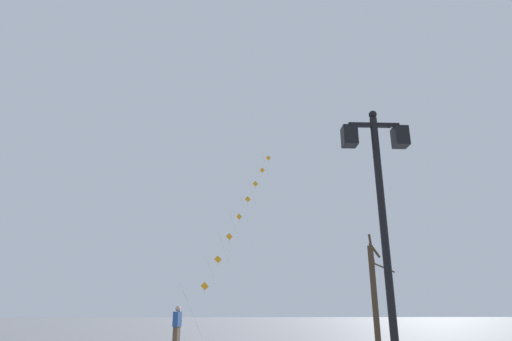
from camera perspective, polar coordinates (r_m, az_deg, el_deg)
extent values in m
cylinder|color=black|center=(8.00, 17.25, -10.17)|extent=(0.14, 0.14, 5.18)
sphere|color=black|center=(8.76, 15.60, 7.34)|extent=(0.16, 0.16, 0.16)
cube|color=black|center=(8.66, 15.73, 5.97)|extent=(1.01, 0.08, 0.08)
cube|color=black|center=(8.42, 12.59, 4.56)|extent=(0.28, 0.28, 0.40)
cube|color=beige|center=(8.42, 12.59, 4.56)|extent=(0.19, 0.19, 0.30)
cube|color=black|center=(8.73, 19.04, 4.32)|extent=(0.28, 0.28, 0.40)
cube|color=beige|center=(8.73, 19.04, 4.32)|extent=(0.19, 0.19, 0.30)
cylinder|color=silver|center=(21.64, -8.73, -18.50)|extent=(0.99, 2.31, 2.57)
cylinder|color=silver|center=(23.48, -6.07, -13.60)|extent=(0.60, 1.39, 1.54)
cylinder|color=silver|center=(24.97, -4.40, -10.41)|extent=(0.60, 1.39, 1.54)
cylinder|color=silver|center=(26.55, -2.96, -7.58)|extent=(0.60, 1.39, 1.54)
cylinder|color=silver|center=(28.20, -1.70, -5.07)|extent=(0.60, 1.39, 1.54)
cylinder|color=silver|center=(29.92, -0.58, -2.85)|extent=(0.60, 1.39, 1.54)
cylinder|color=silver|center=(31.68, 0.40, -0.87)|extent=(0.60, 1.39, 1.54)
cylinder|color=silver|center=(33.48, 1.28, 0.91)|extent=(0.60, 1.39, 1.54)
cube|color=orange|center=(22.77, -7.00, -15.34)|extent=(0.43, 0.08, 0.44)
cylinder|color=orange|center=(22.75, -7.03, -16.04)|extent=(0.02, 0.04, 0.22)
cube|color=orange|center=(24.21, -5.21, -11.95)|extent=(0.44, 0.08, 0.44)
cylinder|color=orange|center=(24.18, -5.22, -12.60)|extent=(0.02, 0.02, 0.22)
cube|color=orange|center=(25.75, -3.66, -8.95)|extent=(0.42, 0.16, 0.44)
cylinder|color=orange|center=(25.70, -3.67, -9.61)|extent=(0.03, 0.06, 0.27)
cube|color=orange|center=(27.37, -2.31, -6.29)|extent=(0.36, 0.27, 0.44)
cylinder|color=orange|center=(27.31, -2.31, -6.90)|extent=(0.03, 0.03, 0.26)
cube|color=orange|center=(29.05, -1.12, -3.93)|extent=(0.42, 0.16, 0.44)
cylinder|color=orange|center=(28.98, -1.13, -4.53)|extent=(0.03, 0.05, 0.30)
cube|color=orange|center=(30.79, -0.08, -1.83)|extent=(0.42, 0.15, 0.44)
cylinder|color=orange|center=(30.71, -0.08, -2.38)|extent=(0.03, 0.06, 0.29)
cube|color=orange|center=(32.58, 0.85, 0.04)|extent=(0.39, 0.22, 0.44)
cylinder|color=orange|center=(32.49, 0.86, -0.42)|extent=(0.03, 0.03, 0.22)
cube|color=orange|center=(34.40, 1.69, 1.72)|extent=(0.40, 0.21, 0.44)
cylinder|color=orange|center=(34.30, 1.69, 1.26)|extent=(0.04, 0.05, 0.26)
cube|color=brown|center=(19.03, -10.81, -21.46)|extent=(0.28, 0.35, 0.90)
cube|color=#264C8C|center=(19.00, -10.67, -19.27)|extent=(0.35, 0.44, 0.60)
sphere|color=tan|center=(19.00, -10.59, -18.00)|extent=(0.22, 0.22, 0.22)
cylinder|color=#264C8C|center=(19.19, -10.33, -18.77)|extent=(0.21, 0.40, 0.50)
cylinder|color=#423323|center=(19.63, 15.80, -16.05)|extent=(0.26, 0.26, 4.29)
cylinder|color=#423323|center=(20.30, 15.44, -10.23)|extent=(0.52, 1.04, 1.22)
cylinder|color=#423323|center=(20.31, 15.85, -10.43)|extent=(0.78, 0.98, 0.58)
cylinder|color=#423323|center=(19.64, 16.89, -12.48)|extent=(0.90, 0.49, 0.52)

